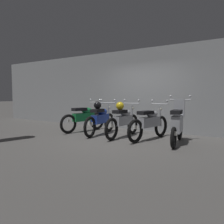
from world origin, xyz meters
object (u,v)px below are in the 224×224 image
motorbike_slot_1 (101,118)px  motorbike_slot_3 (150,123)px  motorbike_slot_4 (177,124)px  motorbike_slot_0 (84,118)px  motorbike_slot_2 (123,120)px

motorbike_slot_1 → motorbike_slot_3: 1.70m
motorbike_slot_3 → motorbike_slot_4: bearing=-7.0°
motorbike_slot_0 → motorbike_slot_1: 0.86m
motorbike_slot_1 → motorbike_slot_3: bearing=2.5°
motorbike_slot_0 → motorbike_slot_4: 3.39m
motorbike_slot_2 → motorbike_slot_1: bearing=-178.7°
motorbike_slot_0 → motorbike_slot_2: size_ratio=0.99×
motorbike_slot_3 → motorbike_slot_4: (0.84, -0.10, 0.04)m
motorbike_slot_3 → motorbike_slot_4: size_ratio=1.16×
motorbike_slot_0 → motorbike_slot_3: size_ratio=1.00×
motorbike_slot_1 → motorbike_slot_3: (1.70, 0.08, -0.04)m
motorbike_slot_2 → motorbike_slot_4: 1.69m
motorbike_slot_2 → motorbike_slot_0: bearing=174.8°
motorbike_slot_4 → motorbike_slot_2: bearing=178.4°
motorbike_slot_3 → motorbike_slot_1: bearing=-177.5°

